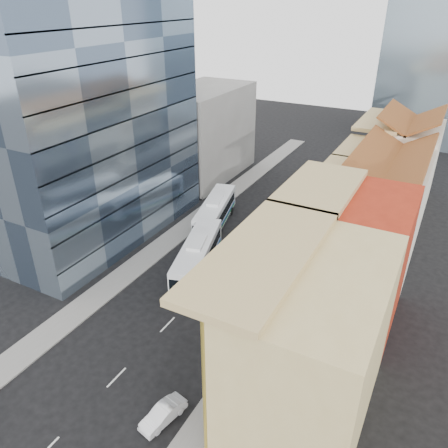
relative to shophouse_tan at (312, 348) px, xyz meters
The scene contains 14 objects.
ground 16.03m from the shophouse_tan, 160.35° to the right, with size 200.00×200.00×0.00m, color black.
sidewalk_right 18.82m from the shophouse_tan, 107.93° to the left, with size 3.00×90.00×0.15m, color slate.
sidewalk_left 28.82m from the shophouse_tan, 142.93° to the left, with size 3.00×90.00×0.15m, color slate.
shophouse_tan is the anchor object (origin of this frame).
shophouse_red 12.00m from the shophouse_tan, 90.00° to the left, with size 8.00×10.00×12.00m, color #A72912.
shophouse_cream_near 21.52m from the shophouse_tan, 90.00° to the left, with size 8.00×9.00×10.00m, color white.
shophouse_cream_mid 30.52m from the shophouse_tan, 90.00° to the left, with size 8.00×9.00×10.00m, color white.
shophouse_cream_far 41.00m from the shophouse_tan, 90.00° to the left, with size 8.00×12.00×11.00m, color white.
office_tower 35.19m from the shophouse_tan, 155.70° to the left, with size 12.00×26.00×30.00m, color #3E4E63.
office_block_far 47.64m from the shophouse_tan, 129.04° to the left, with size 10.00×18.00×14.00m, color gray.
bus_left_near 20.23m from the shophouse_tan, 143.86° to the left, with size 2.81×12.00×3.85m, color white, non-canonical shape.
bus_left_far 29.60m from the shophouse_tan, 131.71° to the left, with size 2.76×11.77×3.78m, color white, non-canonical shape.
bus_right 22.37m from the shophouse_tan, 120.24° to the left, with size 2.51×10.73×3.44m, color silver, non-canonical shape.
sedan_right 11.45m from the shophouse_tan, 147.34° to the right, with size 1.28×3.66×1.21m, color silver.
Camera 1 is at (19.01, -16.76, 26.57)m, focal length 35.00 mm.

